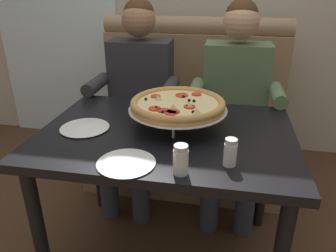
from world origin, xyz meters
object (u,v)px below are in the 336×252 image
patio_chair (106,65)px  plate_near_right (85,127)px  dining_table (167,150)px  pizza (178,105)px  diner_right (235,98)px  shaker_parmesan (230,154)px  shaker_oregano (181,162)px  plate_near_left (126,162)px  diner_left (137,92)px  booth_bench (189,123)px

patio_chair → plate_near_right: bearing=-71.6°
dining_table → pizza: size_ratio=2.54×
diner_right → shaker_parmesan: (-0.02, -0.86, 0.08)m
diner_right → shaker_oregano: size_ratio=11.50×
diner_right → plate_near_left: size_ratio=5.76×
diner_left → diner_right: bearing=0.0°
plate_near_right → patio_chair: (-0.68, 2.03, -0.23)m
plate_near_left → plate_near_right: bearing=136.5°
booth_bench → pizza: 0.94m
dining_table → plate_near_right: 0.39m
diner_left → plate_near_right: (-0.07, -0.66, 0.04)m
pizza → shaker_parmesan: 0.39m
booth_bench → plate_near_right: (-0.38, -0.92, 0.35)m
diner_right → patio_chair: size_ratio=1.48×
dining_table → plate_near_left: 0.35m
dining_table → shaker_oregano: shaker_oregano is taller
booth_bench → plate_near_left: 1.25m
diner_left → patio_chair: bearing=118.4°
booth_bench → diner_right: 0.51m
booth_bench → diner_left: size_ratio=1.08×
shaker_oregano → plate_near_right: size_ratio=0.49×
dining_table → pizza: pizza is taller
booth_bench → plate_near_left: booth_bench is taller
pizza → shaker_oregano: (0.07, -0.39, -0.06)m
shaker_oregano → booth_bench: bearing=95.4°
plate_near_left → shaker_oregano: bearing=-6.8°
shaker_oregano → dining_table: bearing=108.9°
booth_bench → plate_near_right: 1.06m
pizza → plate_near_right: size_ratio=2.00×
booth_bench → diner_right: size_ratio=1.08×
dining_table → patio_chair: bearing=117.9°
pizza → patio_chair: pizza is taller
shaker_oregano → plate_near_right: 0.57m
booth_bench → patio_chair: size_ratio=1.59×
diner_right → shaker_oregano: diner_right is taller
shaker_parmesan → plate_near_left: size_ratio=0.48×
pizza → shaker_oregano: size_ratio=4.07×
diner_right → plate_near_right: size_ratio=5.66×
shaker_oregano → plate_near_left: (-0.21, 0.02, -0.04)m
booth_bench → plate_near_right: booth_bench is taller
diner_right → plate_near_left: bearing=-113.4°
dining_table → plate_near_left: size_ratio=5.17×
diner_right → shaker_parmesan: size_ratio=11.97×
shaker_parmesan → patio_chair: 2.61m
pizza → shaker_parmesan: size_ratio=4.23×
diner_left → plate_near_right: 0.66m
dining_table → diner_right: bearing=63.2°
diner_left → plate_near_left: 0.95m
patio_chair → shaker_oregano: bearing=-63.3°
plate_near_right → shaker_parmesan: bearing=-17.1°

